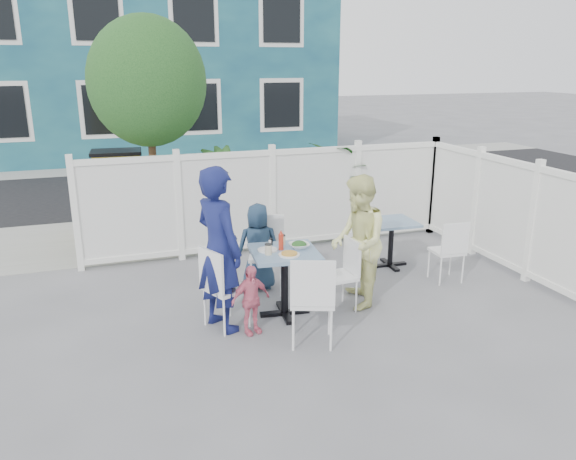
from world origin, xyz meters
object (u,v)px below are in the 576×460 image
object	(u,v)px
spare_table	(392,231)
man	(219,249)
utility_cabinet	(120,195)
chair_back	(267,247)
chair_left	(220,282)
woman	(358,242)
main_table	(285,266)
chair_near	(312,295)
chair_right	(344,269)
toddler	(251,300)
boy	(258,247)

from	to	relation	value
spare_table	man	world-z (taller)	man
utility_cabinet	chair_back	size ratio (longest dim) A/B	1.44
spare_table	chair_left	size ratio (longest dim) A/B	0.73
utility_cabinet	woman	size ratio (longest dim) A/B	0.87
utility_cabinet	spare_table	world-z (taller)	utility_cabinet
spare_table	woman	bearing A→B (deg)	-134.71
chair_left	utility_cabinet	bearing A→B (deg)	168.43
main_table	chair_near	distance (m)	0.83
chair_left	chair_back	world-z (taller)	chair_back
main_table	chair_right	bearing A→B (deg)	-4.21
chair_left	toddler	distance (m)	0.39
chair_right	utility_cabinet	bearing A→B (deg)	27.40
main_table	woman	distance (m)	0.95
main_table	man	xyz separation A→B (m)	(-0.78, -0.07, 0.31)
utility_cabinet	chair_left	distance (m)	4.15
chair_near	toddler	distance (m)	0.75
chair_back	main_table	bearing A→B (deg)	107.13
chair_left	chair_right	distance (m)	1.52
spare_table	toddler	size ratio (longest dim) A/B	0.87
spare_table	chair_back	xyz separation A→B (m)	(-1.95, -0.22, 0.04)
chair_near	toddler	size ratio (longest dim) A/B	1.27
utility_cabinet	boy	size ratio (longest dim) A/B	1.23
main_table	toddler	distance (m)	0.64
spare_table	chair_near	xyz separation A→B (m)	(-1.97, -1.89, 0.05)
chair_back	spare_table	bearing A→B (deg)	-153.60
chair_left	chair_back	distance (m)	1.26
spare_table	chair_near	world-z (taller)	chair_near
main_table	boy	bearing A→B (deg)	93.92
spare_table	woman	distance (m)	1.54
chair_near	toddler	world-z (taller)	chair_near
woman	boy	bearing A→B (deg)	-115.11
utility_cabinet	chair_near	size ratio (longest dim) A/B	1.41
main_table	chair_back	size ratio (longest dim) A/B	0.85
utility_cabinet	main_table	world-z (taller)	utility_cabinet
chair_near	chair_back	bearing A→B (deg)	109.61
chair_right	man	bearing A→B (deg)	87.38
toddler	utility_cabinet	bearing A→B (deg)	90.72
chair_back	man	world-z (taller)	man
toddler	chair_left	bearing A→B (deg)	128.20
utility_cabinet	toddler	distance (m)	4.44
chair_left	spare_table	bearing A→B (deg)	89.38
utility_cabinet	spare_table	size ratio (longest dim) A/B	2.04
main_table	chair_left	world-z (taller)	chair_left
chair_right	chair_left	bearing A→B (deg)	88.69
man	boy	bearing A→B (deg)	-59.69
utility_cabinet	chair_back	distance (m)	3.54
man	spare_table	bearing A→B (deg)	-90.85
chair_left	chair_back	size ratio (longest dim) A/B	0.97
chair_near	woman	size ratio (longest dim) A/B	0.62
utility_cabinet	man	size ratio (longest dim) A/B	0.76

